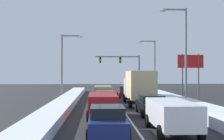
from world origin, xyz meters
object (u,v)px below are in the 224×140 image
at_px(sedan_navy_center_lane_nearest, 107,121).
at_px(street_lamp_left_mid, 65,60).
at_px(traffic_light_gantry, 125,65).
at_px(suv_white_right_lane_nearest, 172,114).
at_px(sedan_black_right_lane_second, 151,105).
at_px(sedan_maroon_right_lane_fourth, 126,92).
at_px(street_lamp_right_far, 152,62).
at_px(suv_red_center_lane_second, 103,103).
at_px(suv_tan_center_lane_fourth, 103,92).
at_px(street_lamp_right_near, 223,45).
at_px(roadside_sign_right, 190,66).
at_px(box_truck_right_lane_third, 139,86).
at_px(sedan_charcoal_center_lane_third, 105,99).
at_px(street_lamp_right_mid, 182,48).

distance_m(sedan_navy_center_lane_nearest, street_lamp_left_mid, 21.30).
bearing_deg(sedan_navy_center_lane_nearest, traffic_light_gantry, 82.91).
bearing_deg(suv_white_right_lane_nearest, sedan_black_right_lane_second, 88.60).
bearing_deg(traffic_light_gantry, sedan_maroon_right_lane_fourth, -95.40).
relative_size(suv_white_right_lane_nearest, street_lamp_right_far, 0.61).
relative_size(suv_red_center_lane_second, suv_tan_center_lane_fourth, 1.00).
bearing_deg(sedan_maroon_right_lane_fourth, suv_white_right_lane_nearest, -89.35).
distance_m(street_lamp_right_near, street_lamp_right_far, 24.05).
bearing_deg(roadside_sign_right, suv_tan_center_lane_fourth, -172.67).
distance_m(sedan_maroon_right_lane_fourth, suv_tan_center_lane_fourth, 4.93).
distance_m(sedan_black_right_lane_second, suv_tan_center_lane_fourth, 12.10).
relative_size(box_truck_right_lane_third, traffic_light_gantry, 0.95).
xyz_separation_m(box_truck_right_lane_third, street_lamp_right_far, (4.10, 14.31, 2.94)).
bearing_deg(traffic_light_gantry, suv_red_center_lane_second, -98.79).
distance_m(sedan_charcoal_center_lane_third, street_lamp_right_far, 18.01).
bearing_deg(sedan_charcoal_center_lane_third, traffic_light_gantry, 79.56).
bearing_deg(suv_red_center_lane_second, traffic_light_gantry, 81.21).
height_order(box_truck_right_lane_third, street_lamp_right_far, street_lamp_right_far).
xyz_separation_m(traffic_light_gantry, roadside_sign_right, (6.61, -14.05, -0.48)).
bearing_deg(roadside_sign_right, street_lamp_right_mid, -112.92).
distance_m(suv_white_right_lane_nearest, street_lamp_right_near, 6.98).
height_order(sedan_maroon_right_lane_fourth, sedan_navy_center_lane_nearest, same).
xyz_separation_m(box_truck_right_lane_third, sedan_navy_center_lane_nearest, (-3.62, -13.93, -1.14)).
bearing_deg(sedan_maroon_right_lane_fourth, street_lamp_right_near, -75.87).
relative_size(street_lamp_right_near, street_lamp_left_mid, 1.08).
bearing_deg(roadside_sign_right, sedan_charcoal_center_lane_third, -143.68).
xyz_separation_m(suv_red_center_lane_second, traffic_light_gantry, (4.37, 28.26, 3.48)).
bearing_deg(roadside_sign_right, street_lamp_left_mid, 178.93).
bearing_deg(sedan_black_right_lane_second, street_lamp_right_mid, 51.97).
bearing_deg(roadside_sign_right, street_lamp_right_far, 111.36).
distance_m(suv_white_right_lane_nearest, street_lamp_right_far, 28.27).
xyz_separation_m(street_lamp_right_mid, street_lamp_left_mid, (-11.87, 8.27, -0.77)).
height_order(street_lamp_right_mid, street_lamp_right_far, street_lamp_right_mid).
distance_m(suv_tan_center_lane_fourth, street_lamp_left_mid, 6.08).
bearing_deg(sedan_black_right_lane_second, box_truck_right_lane_third, 89.70).
bearing_deg(traffic_light_gantry, street_lamp_right_mid, -81.66).
bearing_deg(sedan_black_right_lane_second, street_lamp_left_mid, 120.98).
relative_size(traffic_light_gantry, street_lamp_left_mid, 0.97).
height_order(sedan_black_right_lane_second, street_lamp_right_far, street_lamp_right_far).
distance_m(sedan_maroon_right_lane_fourth, street_lamp_left_mid, 8.80).
height_order(suv_tan_center_lane_fourth, street_lamp_right_far, street_lamp_right_far).
bearing_deg(traffic_light_gantry, sedan_black_right_lane_second, -91.43).
distance_m(sedan_navy_center_lane_nearest, roadside_sign_right, 23.16).
distance_m(sedan_charcoal_center_lane_third, traffic_light_gantry, 22.55).
height_order(suv_white_right_lane_nearest, street_lamp_left_mid, street_lamp_left_mid).
relative_size(sedan_black_right_lane_second, suv_tan_center_lane_fourth, 0.92).
xyz_separation_m(sedan_charcoal_center_lane_third, street_lamp_left_mid, (-4.61, 8.10, 3.93)).
distance_m(sedan_maroon_right_lane_fourth, street_lamp_right_mid, 12.30).
bearing_deg(suv_tan_center_lane_fourth, box_truck_right_lane_third, -54.74).
xyz_separation_m(street_lamp_right_near, street_lamp_left_mid, (-12.21, 16.28, -0.32)).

